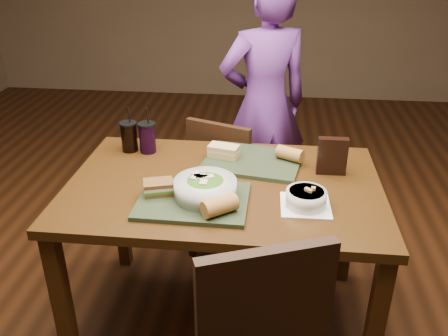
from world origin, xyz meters
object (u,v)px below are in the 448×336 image
at_px(diner, 264,106).
at_px(soup_bowl, 306,198).
at_px(baguette_far, 290,154).
at_px(cup_berry, 147,137).
at_px(dining_table, 224,202).
at_px(baguette_near, 220,206).
at_px(sandwich_far, 224,151).
at_px(sandwich_near, 158,187).
at_px(chair_far, 220,180).
at_px(salad_bowl, 205,187).
at_px(tray_far, 253,161).
at_px(tray_near, 193,201).
at_px(cup_cola, 129,136).
at_px(chip_bag, 332,156).

bearing_deg(diner, soup_bowl, 77.74).
distance_m(baguette_far, cup_berry, 0.67).
relative_size(dining_table, baguette_near, 9.98).
xyz_separation_m(soup_bowl, sandwich_far, (-0.35, 0.37, 0.01)).
bearing_deg(sandwich_far, sandwich_near, -120.45).
xyz_separation_m(chair_far, baguette_far, (0.35, -0.34, 0.34)).
bearing_deg(salad_bowl, tray_far, 65.09).
relative_size(tray_near, tray_far, 1.00).
relative_size(sandwich_near, sandwich_far, 0.89).
bearing_deg(cup_berry, cup_cola, 177.22).
height_order(sandwich_near, chip_bag, chip_bag).
bearing_deg(sandwich_near, dining_table, 31.00).
bearing_deg(salad_bowl, cup_berry, 128.50).
bearing_deg(dining_table, sandwich_near, -149.00).
height_order(tray_far, sandwich_far, sandwich_far).
xyz_separation_m(tray_near, chip_bag, (0.55, 0.31, 0.07)).
bearing_deg(tray_near, chair_far, 88.59).
xyz_separation_m(dining_table, baguette_near, (0.01, -0.26, 0.14)).
bearing_deg(diner, sandwich_near, 49.45).
xyz_separation_m(chair_far, cup_cola, (-0.40, -0.29, 0.36)).
height_order(chair_far, sandwich_far, chair_far).
bearing_deg(cup_berry, baguette_far, -4.77).
height_order(tray_far, salad_bowl, salad_bowl).
distance_m(soup_bowl, cup_berry, 0.83).
height_order(dining_table, tray_far, tray_far).
relative_size(diner, sandwich_far, 10.25).
bearing_deg(salad_bowl, tray_near, -153.00).
relative_size(chair_far, sandwich_far, 5.60).
bearing_deg(tray_far, baguette_near, -101.42).
relative_size(tray_far, salad_bowl, 1.74).
distance_m(tray_far, soup_bowl, 0.42).
height_order(baguette_far, chip_bag, chip_bag).
bearing_deg(diner, salad_bowl, 58.35).
distance_m(diner, tray_far, 0.77).
relative_size(dining_table, salad_bowl, 5.37).
bearing_deg(cup_cola, sandwich_near, -60.42).
height_order(salad_bowl, baguette_near, salad_bowl).
bearing_deg(cup_cola, soup_bowl, -27.64).
distance_m(dining_table, cup_berry, 0.50).
bearing_deg(salad_bowl, cup_cola, 134.92).
bearing_deg(chip_bag, sandwich_near, -158.13).
xyz_separation_m(baguette_near, chip_bag, (0.43, 0.40, 0.03)).
distance_m(chair_far, tray_far, 0.50).
bearing_deg(dining_table, soup_bowl, -24.09).
height_order(cup_cola, cup_berry, cup_berry).
distance_m(chair_far, chip_bag, 0.77).
distance_m(salad_bowl, soup_bowl, 0.39).
distance_m(chair_far, sandwich_far, 0.48).
relative_size(baguette_far, chip_bag, 0.72).
distance_m(baguette_near, chip_bag, 0.59).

